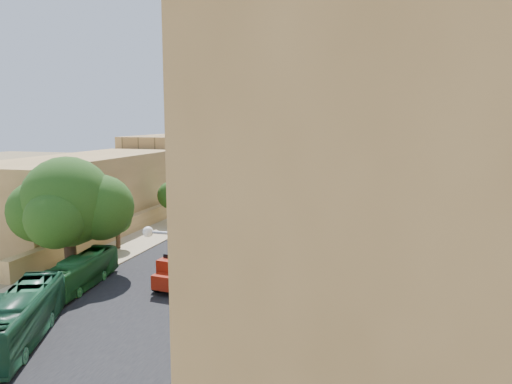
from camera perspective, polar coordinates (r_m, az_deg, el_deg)
The scene contains 36 objects.
ground at distance 36.27m, azimuth -11.77°, elevation -12.10°, with size 260.00×260.00×0.00m, color olive.
road_surface at distance 63.32m, azimuth 1.01°, elevation -3.07°, with size 14.00×140.00×0.01m, color black.
sidewalk_east at distance 61.58m, azimuth 9.59°, elevation -3.52°, with size 5.00×140.00×0.01m, color tan.
sidewalk_west at distance 66.39m, azimuth -6.94°, elevation -2.59°, with size 5.00×140.00×0.01m, color tan.
kerb_east at distance 61.89m, azimuth 7.29°, elevation -3.35°, with size 0.25×140.00×0.12m, color tan.
kerb_west at distance 65.45m, azimuth -4.92°, elevation -2.67°, with size 0.25×140.00×0.12m, color tan.
townhouse_a at distance 27.61m, azimuth 15.29°, elevation -4.85°, with size 9.00×14.00×16.40m.
townhouse_b at distance 41.49m, azimuth 15.58°, elevation -1.54°, with size 9.00×14.00×14.90m.
townhouse_c at distance 55.20m, azimuth 15.83°, elevation 2.17°, with size 9.00×14.00×17.40m.
townhouse_d at distance 69.21m, azimuth 15.90°, elevation 2.74°, with size 9.00×14.00×15.90m.
corner_block at distance 14.21m, azimuth 16.80°, elevation -11.21°, with size 9.20×10.20×15.70m.
west_wall at distance 58.74m, azimuth -13.49°, elevation -3.32°, with size 1.00×40.00×1.80m, color tan.
west_building_low at distance 59.45m, azimuth -19.16°, elevation -0.19°, with size 10.00×28.00×8.40m, color #9E7945.
west_building_mid at distance 81.79m, azimuth -8.65°, elevation 2.97°, with size 10.00×22.00×10.00m, color tan.
church at distance 109.77m, azimuth 7.71°, elevation 6.71°, with size 28.00×22.50×36.30m.
ficus_tree at distance 43.05m, azimuth -20.62°, elevation -1.38°, with size 9.61×8.84×9.61m.
street_tree_a at distance 50.36m, azimuth -15.57°, elevation -3.04°, with size 2.80×2.80×4.31m.
street_tree_b at distance 60.63m, azimuth -9.65°, elevation -0.39°, with size 3.36×3.36×5.16m.
street_tree_c at distance 71.59m, azimuth -5.47°, elevation 0.54°, with size 2.79×2.79×4.28m.
street_tree_d at distance 82.74m, azimuth -2.42°, elevation 1.82°, with size 3.05×3.05×4.69m.
streetlamp at distance 21.14m, azimuth -8.77°, elevation -12.16°, with size 2.11×0.44×8.22m.
red_truck at distance 38.85m, azimuth -8.15°, elevation -8.15°, with size 3.08×6.38×3.60m.
olive_pickup at distance 52.67m, azimuth 2.37°, elevation -4.33°, with size 3.56×5.36×2.04m.
bus_green_south at distance 31.99m, azimuth -25.43°, elevation -12.86°, with size 2.40×10.27×2.86m, color #1C5135.
bus_green_north at distance 40.21m, azimuth -19.27°, elevation -8.55°, with size 2.01×8.57×2.39m, color #20642A.
bus_red_east at distance 46.52m, azimuth 0.56°, elevation -5.37°, with size 2.56×10.94×3.05m, color #9C1504.
bus_cream_east at distance 60.32m, azimuth 4.43°, elevation -2.34°, with size 2.31×9.87×2.75m, color beige.
car_blue_a at distance 56.33m, azimuth -6.02°, elevation -3.92°, with size 1.46×3.63×1.24m, color #3F97CB.
car_white_a at distance 64.06m, azimuth 0.76°, elevation -2.39°, with size 1.29×3.69×1.22m, color white.
car_cream at distance 58.08m, azimuth 1.57°, elevation -3.44°, with size 2.27×4.92×1.37m, color beige.
car_dkblue at distance 72.87m, azimuth -0.55°, elevation -0.98°, with size 2.02×4.96×1.44m, color #111943.
car_white_b at distance 76.75m, azimuth 5.91°, elevation -0.65°, with size 1.37×3.41×1.16m, color silver.
car_blue_b at distance 89.38m, azimuth 4.74°, elevation 0.71°, with size 1.46×4.17×1.38m, color #4275C1.
pedestrian_a at distance 45.56m, azimuth 7.63°, elevation -6.74°, with size 0.55×0.36×1.50m, color #262426.
pedestrian_b at distance 28.81m, azimuth -0.57°, elevation -15.81°, with size 0.76×0.59×1.56m, color #2D2826.
pedestrian_c at distance 49.99m, azimuth 6.83°, elevation -5.28°, with size 0.96×0.40×1.64m, color #343339.
Camera 1 is at (16.19, -29.91, 12.59)m, focal length 35.00 mm.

